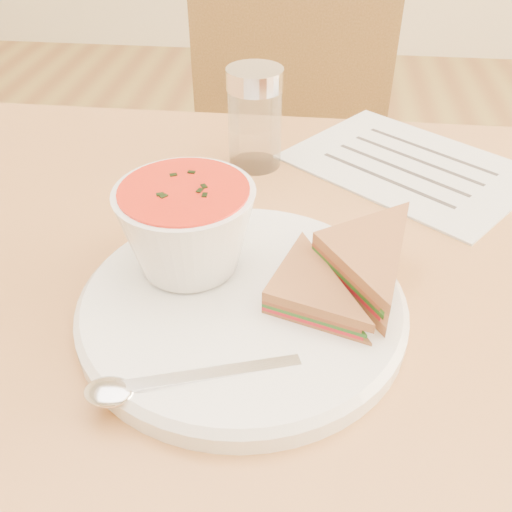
% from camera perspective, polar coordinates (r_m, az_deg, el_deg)
% --- Properties ---
extents(dining_table, '(1.00, 0.70, 0.75)m').
position_cam_1_polar(dining_table, '(0.86, 3.36, -20.74)').
color(dining_table, '#94602D').
rests_on(dining_table, floor).
extents(chair_far, '(0.45, 0.45, 0.94)m').
position_cam_1_polar(chair_far, '(1.17, 1.75, 4.94)').
color(chair_far, brown).
rests_on(chair_far, floor).
extents(plate, '(0.33, 0.33, 0.02)m').
position_cam_1_polar(plate, '(0.51, -1.38, -5.04)').
color(plate, white).
rests_on(plate, dining_table).
extents(soup_bowl, '(0.14, 0.14, 0.09)m').
position_cam_1_polar(soup_bowl, '(0.51, -6.87, 2.40)').
color(soup_bowl, white).
rests_on(soup_bowl, plate).
extents(sandwich_half_a, '(0.12, 0.12, 0.03)m').
position_cam_1_polar(sandwich_half_a, '(0.48, 0.57, -4.96)').
color(sandwich_half_a, '#A36B39').
rests_on(sandwich_half_a, plate).
extents(sandwich_half_b, '(0.15, 0.15, 0.03)m').
position_cam_1_polar(sandwich_half_b, '(0.52, 5.60, 0.84)').
color(sandwich_half_b, '#A36B39').
rests_on(sandwich_half_b, plate).
extents(spoon, '(0.19, 0.10, 0.01)m').
position_cam_1_polar(spoon, '(0.44, -7.08, -12.09)').
color(spoon, silver).
rests_on(spoon, plate).
extents(paper_menu, '(0.35, 0.33, 0.00)m').
position_cam_1_polar(paper_menu, '(0.76, 15.04, 8.74)').
color(paper_menu, silver).
rests_on(paper_menu, dining_table).
extents(condiment_shaker, '(0.07, 0.07, 0.12)m').
position_cam_1_polar(condiment_shaker, '(0.72, -0.12, 13.59)').
color(condiment_shaker, silver).
rests_on(condiment_shaker, dining_table).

